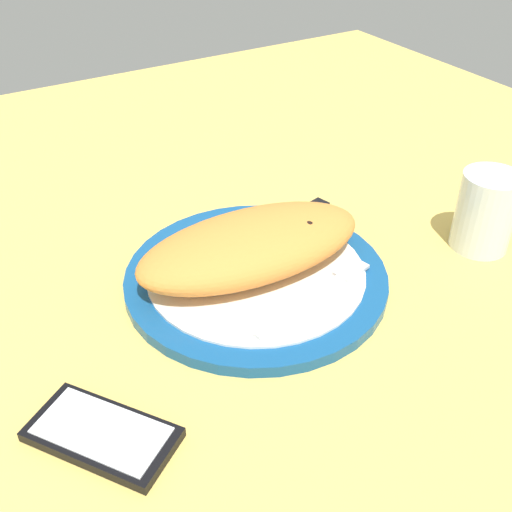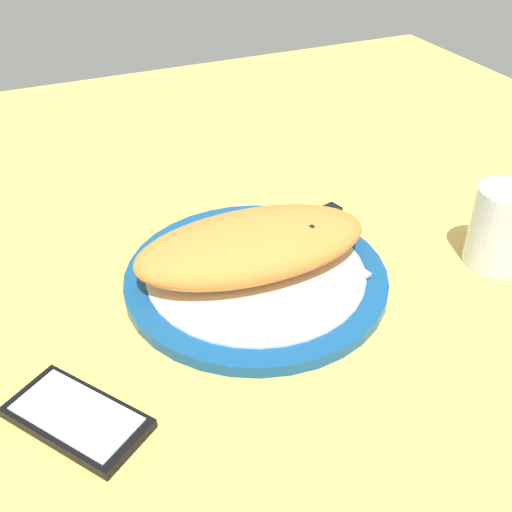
{
  "view_description": "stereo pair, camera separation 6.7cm",
  "coord_description": "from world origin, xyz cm",
  "views": [
    {
      "loc": [
        -28.34,
        -46.99,
        42.76
      ],
      "look_at": [
        0.0,
        0.0,
        3.65
      ],
      "focal_mm": 42.93,
      "sensor_mm": 36.0,
      "label": 1
    },
    {
      "loc": [
        -22.37,
        -50.1,
        42.76
      ],
      "look_at": [
        0.0,
        0.0,
        3.65
      ],
      "focal_mm": 42.93,
      "sensor_mm": 36.0,
      "label": 2
    }
  ],
  "objects": [
    {
      "name": "smartphone",
      "position": [
        -22.28,
        -11.78,
        0.56
      ],
      "size": [
        12.37,
        13.94,
        1.16
      ],
      "color": "black",
      "rests_on": "ground_plane"
    },
    {
      "name": "fork",
      "position": [
        4.25,
        -6.87,
        1.85
      ],
      "size": [
        17.05,
        5.87,
        0.4
      ],
      "color": "silver",
      "rests_on": "plate"
    },
    {
      "name": "knife",
      "position": [
        6.64,
        5.08,
        2.16
      ],
      "size": [
        23.21,
        7.67,
        1.2
      ],
      "color": "silver",
      "rests_on": "plate"
    },
    {
      "name": "ground_plane",
      "position": [
        0.0,
        0.0,
        -1.5
      ],
      "size": [
        150.0,
        150.0,
        3.0
      ],
      "primitive_type": "cube",
      "color": "#DBB756"
    },
    {
      "name": "water_glass",
      "position": [
        27.3,
        -7.72,
        4.15
      ],
      "size": [
        6.99,
        6.99,
        9.66
      ],
      "color": "silver",
      "rests_on": "ground_plane"
    },
    {
      "name": "plate",
      "position": [
        0.0,
        0.0,
        0.79
      ],
      "size": [
        29.57,
        29.57,
        1.65
      ],
      "color": "navy",
      "rests_on": "ground_plane"
    },
    {
      "name": "calzone",
      "position": [
        -0.05,
        0.99,
        4.48
      ],
      "size": [
        27.23,
        13.92,
        5.63
      ],
      "color": "orange",
      "rests_on": "plate"
    }
  ]
}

